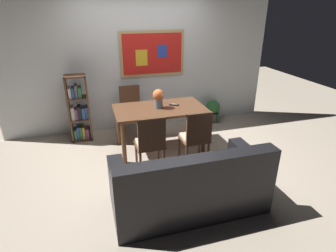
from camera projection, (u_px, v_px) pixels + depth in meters
The scene contains 11 objects.
ground_plane at pixel (162, 160), 4.42m from camera, with size 12.00×12.00×0.00m, color tan.
wall_back_with_painting at pixel (141, 61), 5.24m from camera, with size 5.20×0.14×2.60m.
dining_table at pixel (160, 113), 4.55m from camera, with size 1.48×0.85×0.73m.
dining_chair_near_left at pixel (150, 141), 3.84m from camera, with size 0.40×0.41×0.91m.
dining_chair_near_right at pixel (196, 135), 4.02m from camera, with size 0.40×0.41×0.91m.
dining_chair_far_left at pixel (131, 106), 5.16m from camera, with size 0.40×0.41×0.91m.
leather_couch at pixel (189, 187), 3.24m from camera, with size 1.80×0.84×0.84m.
bookshelf at pixel (79, 112), 4.91m from camera, with size 0.36×0.28×1.19m.
potted_ivy at pixel (213, 111), 5.82m from camera, with size 0.29×0.31×0.54m.
flower_vase at pixel (159, 97), 4.44m from camera, with size 0.20×0.19×0.31m.
tv_remote at pixel (174, 105), 4.61m from camera, with size 0.16×0.11×0.02m.
Camera 1 is at (-0.99, -3.71, 2.26)m, focal length 29.47 mm.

